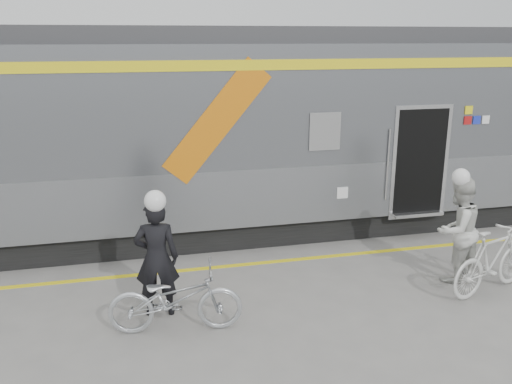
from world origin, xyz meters
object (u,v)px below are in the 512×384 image
object	(u,v)px
bicycle_left	(175,299)
woman	(457,230)
man	(157,258)
bicycle_right	(492,261)

from	to	relation	value
bicycle_left	woman	bearing A→B (deg)	-75.94
man	woman	size ratio (longest dim) A/B	0.99
bicycle_left	bicycle_right	xyz separation A→B (m)	(4.96, 0.03, 0.05)
man	bicycle_left	size ratio (longest dim) A/B	0.95
bicycle_left	bicycle_right	bearing A→B (deg)	-82.69
bicycle_right	woman	bearing A→B (deg)	10.61
man	woman	xyz separation A→B (m)	(4.86, 0.03, 0.01)
bicycle_left	woman	distance (m)	4.71
man	bicycle_left	bearing A→B (deg)	116.94
woman	man	bearing A→B (deg)	-17.63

